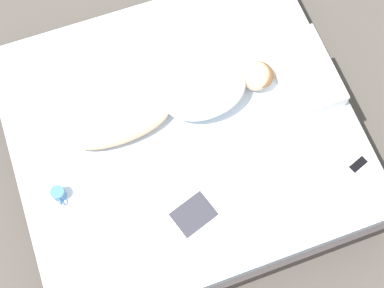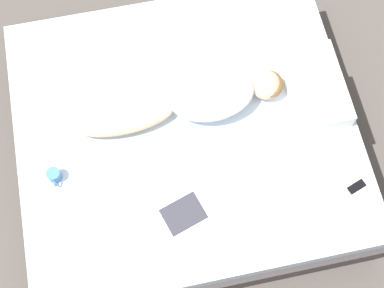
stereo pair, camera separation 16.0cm
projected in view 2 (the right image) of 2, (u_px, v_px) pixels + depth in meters
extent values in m
plane|color=#4C4742|center=(186.00, 155.00, 3.82)|extent=(12.00, 12.00, 0.00)
cube|color=#383333|center=(186.00, 146.00, 3.66)|extent=(1.97, 2.16, 0.35)
cube|color=silver|center=(186.00, 132.00, 3.41)|extent=(1.91, 2.10, 0.19)
ellipsoid|color=#DBB28E|center=(124.00, 116.00, 3.27)|extent=(0.25, 0.64, 0.14)
ellipsoid|color=white|center=(211.00, 94.00, 3.27)|extent=(0.36, 0.54, 0.24)
ellipsoid|color=brown|center=(269.00, 84.00, 3.32)|extent=(0.19, 0.18, 0.10)
sphere|color=#DBB28E|center=(266.00, 85.00, 3.32)|extent=(0.18, 0.18, 0.18)
cube|color=silver|center=(161.00, 174.00, 3.21)|extent=(0.37, 0.41, 0.01)
cube|color=silver|center=(183.00, 214.00, 3.12)|extent=(0.37, 0.41, 0.01)
cube|color=#2D2D38|center=(183.00, 214.00, 3.12)|extent=(0.24, 0.28, 0.00)
cylinder|color=teal|center=(54.00, 175.00, 3.17)|extent=(0.08, 0.08, 0.08)
cylinder|color=black|center=(53.00, 173.00, 3.14)|extent=(0.07, 0.07, 0.00)
torus|color=teal|center=(55.00, 182.00, 3.16)|extent=(0.06, 0.01, 0.06)
cube|color=silver|center=(356.00, 187.00, 3.18)|extent=(0.10, 0.15, 0.01)
cube|color=black|center=(357.00, 187.00, 3.18)|extent=(0.09, 0.12, 0.00)
cube|color=white|center=(315.00, 87.00, 3.35)|extent=(0.56, 0.33, 0.13)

